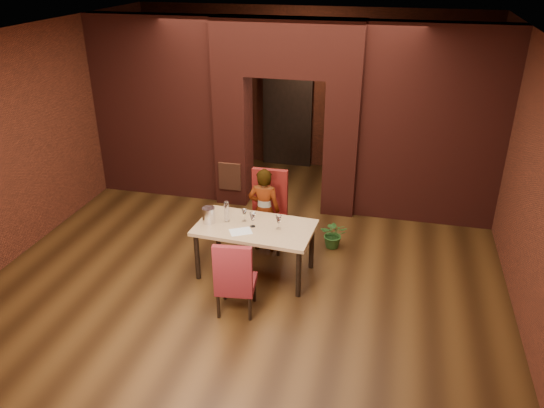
{
  "coord_description": "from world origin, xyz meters",
  "views": [
    {
      "loc": [
        1.82,
        -6.47,
        4.14
      ],
      "look_at": [
        0.23,
        0.0,
        0.95
      ],
      "focal_mm": 35.0,
      "sensor_mm": 36.0,
      "label": 1
    }
  ],
  "objects_px": {
    "chair_far": "(267,212)",
    "wine_bucket": "(209,215)",
    "chair_near": "(236,275)",
    "wine_glass_a": "(244,215)",
    "person_seated": "(264,210)",
    "wine_glass_b": "(253,220)",
    "water_bottle": "(227,211)",
    "wine_glass_c": "(279,222)",
    "dining_table": "(255,250)",
    "potted_plant": "(334,234)"
  },
  "relations": [
    {
      "from": "person_seated",
      "to": "wine_glass_b",
      "type": "xyz_separation_m",
      "value": [
        0.02,
        -0.7,
        0.19
      ]
    },
    {
      "from": "wine_glass_c",
      "to": "water_bottle",
      "type": "xyz_separation_m",
      "value": [
        -0.75,
        0.05,
        0.05
      ]
    },
    {
      "from": "wine_glass_c",
      "to": "person_seated",
      "type": "bearing_deg",
      "value": 119.1
    },
    {
      "from": "wine_glass_c",
      "to": "water_bottle",
      "type": "relative_size",
      "value": 0.66
    },
    {
      "from": "dining_table",
      "to": "person_seated",
      "type": "xyz_separation_m",
      "value": [
        -0.05,
        0.68,
        0.29
      ]
    },
    {
      "from": "chair_near",
      "to": "water_bottle",
      "type": "height_order",
      "value": "water_bottle"
    },
    {
      "from": "person_seated",
      "to": "wine_bucket",
      "type": "bearing_deg",
      "value": 49.71
    },
    {
      "from": "wine_glass_c",
      "to": "wine_bucket",
      "type": "xyz_separation_m",
      "value": [
        -0.98,
        -0.04,
        0.01
      ]
    },
    {
      "from": "chair_near",
      "to": "chair_far",
      "type": "bearing_deg",
      "value": -96.3
    },
    {
      "from": "chair_far",
      "to": "wine_glass_c",
      "type": "relative_size",
      "value": 5.86
    },
    {
      "from": "wine_glass_b",
      "to": "wine_bucket",
      "type": "height_order",
      "value": "wine_bucket"
    },
    {
      "from": "wine_glass_a",
      "to": "potted_plant",
      "type": "height_order",
      "value": "wine_glass_a"
    },
    {
      "from": "chair_near",
      "to": "wine_glass_a",
      "type": "bearing_deg",
      "value": -86.94
    },
    {
      "from": "wine_glass_c",
      "to": "potted_plant",
      "type": "height_order",
      "value": "wine_glass_c"
    },
    {
      "from": "chair_near",
      "to": "person_seated",
      "type": "xyz_separation_m",
      "value": [
        -0.04,
        1.55,
        0.14
      ]
    },
    {
      "from": "chair_near",
      "to": "wine_glass_a",
      "type": "xyz_separation_m",
      "value": [
        -0.18,
        0.99,
        0.32
      ]
    },
    {
      "from": "water_bottle",
      "to": "chair_near",
      "type": "bearing_deg",
      "value": -66.09
    },
    {
      "from": "chair_near",
      "to": "person_seated",
      "type": "bearing_deg",
      "value": -95.58
    },
    {
      "from": "chair_near",
      "to": "potted_plant",
      "type": "xyz_separation_m",
      "value": [
        0.98,
        1.86,
        -0.29
      ]
    },
    {
      "from": "person_seated",
      "to": "wine_glass_a",
      "type": "bearing_deg",
      "value": 76.15
    },
    {
      "from": "dining_table",
      "to": "potted_plant",
      "type": "height_order",
      "value": "dining_table"
    },
    {
      "from": "wine_glass_a",
      "to": "wine_glass_b",
      "type": "relative_size",
      "value": 0.87
    },
    {
      "from": "wine_glass_c",
      "to": "wine_bucket",
      "type": "height_order",
      "value": "wine_bucket"
    },
    {
      "from": "chair_far",
      "to": "wine_glass_a",
      "type": "distance_m",
      "value": 0.71
    },
    {
      "from": "person_seated",
      "to": "wine_glass_a",
      "type": "height_order",
      "value": "person_seated"
    },
    {
      "from": "person_seated",
      "to": "wine_glass_c",
      "type": "relative_size",
      "value": 6.48
    },
    {
      "from": "chair_near",
      "to": "wine_glass_c",
      "type": "height_order",
      "value": "chair_near"
    },
    {
      "from": "chair_far",
      "to": "wine_bucket",
      "type": "distance_m",
      "value": 1.04
    },
    {
      "from": "wine_glass_b",
      "to": "chair_near",
      "type": "bearing_deg",
      "value": -88.56
    },
    {
      "from": "dining_table",
      "to": "water_bottle",
      "type": "xyz_separation_m",
      "value": [
        -0.42,
        0.05,
        0.53
      ]
    },
    {
      "from": "person_seated",
      "to": "water_bottle",
      "type": "xyz_separation_m",
      "value": [
        -0.37,
        -0.63,
        0.24
      ]
    },
    {
      "from": "water_bottle",
      "to": "potted_plant",
      "type": "height_order",
      "value": "water_bottle"
    },
    {
      "from": "person_seated",
      "to": "dining_table",
      "type": "bearing_deg",
      "value": 93.5
    },
    {
      "from": "wine_glass_c",
      "to": "wine_glass_b",
      "type": "bearing_deg",
      "value": -177.1
    },
    {
      "from": "chair_near",
      "to": "wine_glass_a",
      "type": "height_order",
      "value": "chair_near"
    },
    {
      "from": "person_seated",
      "to": "wine_bucket",
      "type": "distance_m",
      "value": 0.96
    },
    {
      "from": "person_seated",
      "to": "water_bottle",
      "type": "relative_size",
      "value": 4.27
    },
    {
      "from": "chair_far",
      "to": "wine_glass_a",
      "type": "height_order",
      "value": "chair_far"
    },
    {
      "from": "chair_far",
      "to": "wine_glass_b",
      "type": "xyz_separation_m",
      "value": [
        0.0,
        -0.78,
        0.26
      ]
    },
    {
      "from": "chair_far",
      "to": "potted_plant",
      "type": "distance_m",
      "value": 1.09
    },
    {
      "from": "dining_table",
      "to": "potted_plant",
      "type": "xyz_separation_m",
      "value": [
        0.97,
        0.98,
        -0.15
      ]
    },
    {
      "from": "wine_glass_b",
      "to": "potted_plant",
      "type": "bearing_deg",
      "value": 45.0
    },
    {
      "from": "chair_far",
      "to": "person_seated",
      "type": "height_order",
      "value": "person_seated"
    },
    {
      "from": "water_bottle",
      "to": "potted_plant",
      "type": "xyz_separation_m",
      "value": [
        1.39,
        0.93,
        -0.68
      ]
    },
    {
      "from": "dining_table",
      "to": "wine_bucket",
      "type": "bearing_deg",
      "value": -173.04
    },
    {
      "from": "person_seated",
      "to": "wine_glass_c",
      "type": "distance_m",
      "value": 0.8
    },
    {
      "from": "wine_glass_a",
      "to": "wine_glass_b",
      "type": "bearing_deg",
      "value": -39.4
    },
    {
      "from": "person_seated",
      "to": "water_bottle",
      "type": "height_order",
      "value": "person_seated"
    },
    {
      "from": "chair_near",
      "to": "wine_bucket",
      "type": "relative_size",
      "value": 4.7
    },
    {
      "from": "dining_table",
      "to": "water_bottle",
      "type": "distance_m",
      "value": 0.67
    }
  ]
}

